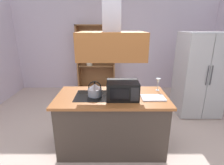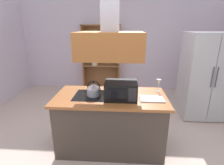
{
  "view_description": "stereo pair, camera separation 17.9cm",
  "coord_description": "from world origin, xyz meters",
  "views": [
    {
      "loc": [
        -0.07,
        -2.4,
        1.92
      ],
      "look_at": [
        -0.08,
        0.42,
        1.0
      ],
      "focal_mm": 27.97,
      "sensor_mm": 36.0,
      "label": 1
    },
    {
      "loc": [
        0.1,
        -2.39,
        1.92
      ],
      "look_at": [
        -0.08,
        0.42,
        1.0
      ],
      "focal_mm": 27.97,
      "sensor_mm": 36.0,
      "label": 2
    }
  ],
  "objects": [
    {
      "name": "ground_plane",
      "position": [
        0.0,
        0.0,
        0.0
      ],
      "size": [
        7.8,
        7.8,
        0.0
      ],
      "primitive_type": "plane",
      "color": "beige"
    },
    {
      "name": "wall_back",
      "position": [
        0.0,
        3.0,
        1.35
      ],
      "size": [
        6.0,
        0.12,
        2.7
      ],
      "primitive_type": "cube",
      "color": "silver",
      "rests_on": "ground"
    },
    {
      "name": "kitchen_island",
      "position": [
        -0.08,
        0.07,
        0.45
      ],
      "size": [
        1.7,
        0.86,
        0.9
      ],
      "color": "#453930",
      "rests_on": "ground"
    },
    {
      "name": "range_hood",
      "position": [
        -0.08,
        0.07,
        1.77
      ],
      "size": [
        0.9,
        0.7,
        1.22
      ],
      "color": "#A75F2C"
    },
    {
      "name": "refrigerator",
      "position": [
        1.84,
        1.28,
        0.9
      ],
      "size": [
        0.9,
        0.78,
        1.8
      ],
      "color": "#BCBBBE",
      "rests_on": "ground"
    },
    {
      "name": "dish_cabinet",
      "position": [
        -0.55,
        2.78,
        0.87
      ],
      "size": [
        1.11,
        0.4,
        1.95
      ],
      "color": "#95643B",
      "rests_on": "ground"
    },
    {
      "name": "kettle",
      "position": [
        -0.33,
        0.07,
        1.0
      ],
      "size": [
        0.21,
        0.21,
        0.23
      ],
      "color": "#AFB7C8",
      "rests_on": "kitchen_island"
    },
    {
      "name": "cutting_board",
      "position": [
        0.53,
        -0.03,
        0.91
      ],
      "size": [
        0.34,
        0.25,
        0.02
      ],
      "primitive_type": "cube",
      "rotation": [
        0.0,
        0.0,
        0.02
      ],
      "color": "white",
      "rests_on": "kitchen_island"
    },
    {
      "name": "microwave",
      "position": [
        0.08,
        -0.03,
        1.03
      ],
      "size": [
        0.46,
        0.35,
        0.26
      ],
      "color": "black",
      "rests_on": "kitchen_island"
    },
    {
      "name": "wine_glass_on_counter",
      "position": [
        0.68,
        0.31,
        1.05
      ],
      "size": [
        0.08,
        0.08,
        0.21
      ],
      "color": "silver",
      "rests_on": "kitchen_island"
    }
  ]
}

